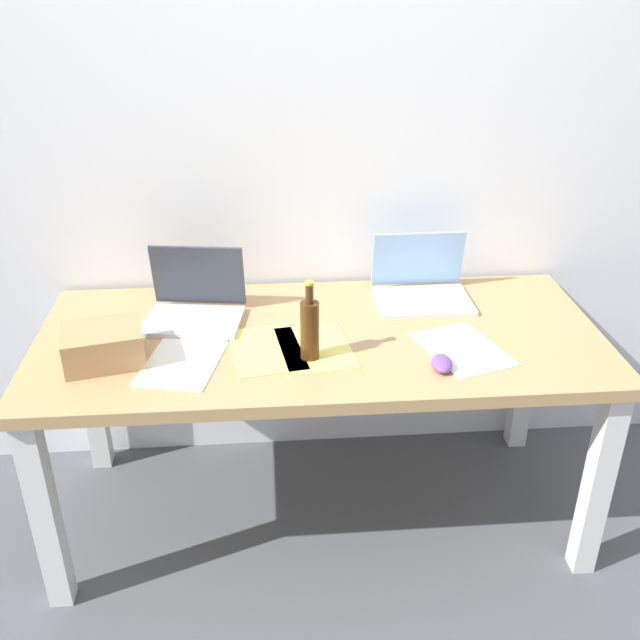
{
  "coord_description": "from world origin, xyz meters",
  "views": [
    {
      "loc": [
        -0.16,
        -1.99,
        1.82
      ],
      "look_at": [
        0.0,
        0.0,
        0.78
      ],
      "focal_mm": 40.21,
      "sensor_mm": 36.0,
      "label": 1
    }
  ],
  "objects_px": {
    "beer_bottle": "(310,329)",
    "computer_mouse": "(442,363)",
    "laptop_left": "(195,305)",
    "cardboard_box": "(103,345)",
    "laptop_right": "(421,287)",
    "desk": "(320,358)"
  },
  "relations": [
    {
      "from": "laptop_right",
      "to": "beer_bottle",
      "type": "bearing_deg",
      "value": -137.85
    },
    {
      "from": "desk",
      "to": "computer_mouse",
      "type": "relative_size",
      "value": 17.92
    },
    {
      "from": "computer_mouse",
      "to": "cardboard_box",
      "type": "bearing_deg",
      "value": 179.99
    },
    {
      "from": "laptop_right",
      "to": "cardboard_box",
      "type": "height_order",
      "value": "laptop_right"
    },
    {
      "from": "computer_mouse",
      "to": "cardboard_box",
      "type": "distance_m",
      "value": 0.99
    },
    {
      "from": "laptop_left",
      "to": "computer_mouse",
      "type": "height_order",
      "value": "laptop_left"
    },
    {
      "from": "desk",
      "to": "cardboard_box",
      "type": "xyz_separation_m",
      "value": [
        -0.65,
        -0.12,
        0.14
      ]
    },
    {
      "from": "laptop_left",
      "to": "cardboard_box",
      "type": "bearing_deg",
      "value": -133.96
    },
    {
      "from": "laptop_right",
      "to": "desk",
      "type": "bearing_deg",
      "value": -148.47
    },
    {
      "from": "cardboard_box",
      "to": "computer_mouse",
      "type": "bearing_deg",
      "value": -7.05
    },
    {
      "from": "computer_mouse",
      "to": "laptop_right",
      "type": "bearing_deg",
      "value": 92.82
    },
    {
      "from": "laptop_left",
      "to": "beer_bottle",
      "type": "height_order",
      "value": "beer_bottle"
    },
    {
      "from": "computer_mouse",
      "to": "beer_bottle",
      "type": "bearing_deg",
      "value": 173.46
    },
    {
      "from": "beer_bottle",
      "to": "computer_mouse",
      "type": "distance_m",
      "value": 0.4
    },
    {
      "from": "laptop_left",
      "to": "cardboard_box",
      "type": "xyz_separation_m",
      "value": [
        -0.25,
        -0.26,
        0.0
      ]
    },
    {
      "from": "laptop_left",
      "to": "cardboard_box",
      "type": "distance_m",
      "value": 0.36
    },
    {
      "from": "laptop_left",
      "to": "computer_mouse",
      "type": "distance_m",
      "value": 0.83
    },
    {
      "from": "beer_bottle",
      "to": "laptop_left",
      "type": "bearing_deg",
      "value": 141.29
    },
    {
      "from": "cardboard_box",
      "to": "laptop_left",
      "type": "bearing_deg",
      "value": 46.04
    },
    {
      "from": "beer_bottle",
      "to": "computer_mouse",
      "type": "height_order",
      "value": "beer_bottle"
    },
    {
      "from": "desk",
      "to": "cardboard_box",
      "type": "distance_m",
      "value": 0.67
    },
    {
      "from": "desk",
      "to": "beer_bottle",
      "type": "relative_size",
      "value": 7.17
    }
  ]
}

